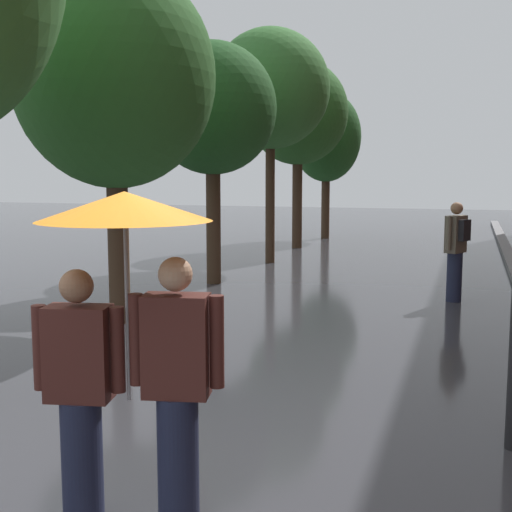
{
  "coord_description": "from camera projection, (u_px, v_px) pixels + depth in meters",
  "views": [
    {
      "loc": [
        2.22,
        -3.59,
        2.2
      ],
      "look_at": [
        0.09,
        2.96,
        1.35
      ],
      "focal_mm": 46.67,
      "sensor_mm": 36.0,
      "label": 1
    }
  ],
  "objects": [
    {
      "name": "street_tree_1",
      "position": [
        114.0,
        78.0,
        9.5
      ],
      "size": [
        2.91,
        2.91,
        5.19
      ],
      "color": "#473323",
      "rests_on": "ground"
    },
    {
      "name": "street_tree_2",
      "position": [
        213.0,
        110.0,
        13.08
      ],
      "size": [
        2.53,
        2.53,
        4.79
      ],
      "color": "#473323",
      "rests_on": "ground"
    },
    {
      "name": "street_tree_3",
      "position": [
        270.0,
        90.0,
        16.13
      ],
      "size": [
        2.89,
        2.89,
        5.71
      ],
      "color": "#473323",
      "rests_on": "ground"
    },
    {
      "name": "street_tree_4",
      "position": [
        298.0,
        113.0,
        19.5
      ],
      "size": [
        2.95,
        2.95,
        5.53
      ],
      "color": "#473323",
      "rests_on": "ground"
    },
    {
      "name": "street_tree_5",
      "position": [
        326.0,
        138.0,
        22.51
      ],
      "size": [
        2.35,
        2.35,
        4.97
      ],
      "color": "#473323",
      "rests_on": "ground"
    },
    {
      "name": "couple_under_umbrella",
      "position": [
        127.0,
        311.0,
        4.07
      ],
      "size": [
        1.19,
        1.07,
        2.1
      ],
      "color": "#1E233D",
      "rests_on": "ground"
    },
    {
      "name": "pedestrian_walking_midground",
      "position": [
        456.0,
        249.0,
        11.44
      ],
      "size": [
        0.43,
        0.54,
        1.72
      ],
      "color": "#1E233D",
      "rests_on": "ground"
    }
  ]
}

